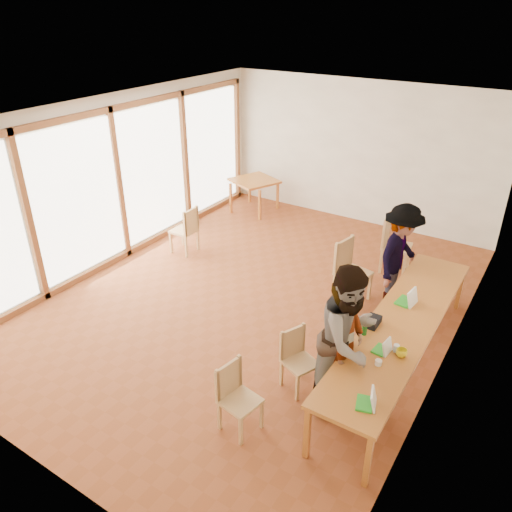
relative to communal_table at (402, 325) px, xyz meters
The scene contains 25 objects.
ground 2.63m from the communal_table, behind, with size 8.00×8.00×0.00m, color brown.
wall_back 5.15m from the communal_table, 119.42° to the left, with size 6.00×0.10×3.00m, color white.
wall_front 4.43m from the communal_table, 125.02° to the right, with size 6.00×0.10×3.00m, color white.
wall_right 1.04m from the communal_table, 40.87° to the left, with size 0.10×8.00×3.00m, color white.
window_wall 5.53m from the communal_table, behind, with size 0.10×8.00×3.00m, color white.
ceiling 3.44m from the communal_table, behind, with size 6.00×8.00×0.04m, color white.
communal_table is the anchor object (origin of this frame).
side_table 5.87m from the communal_table, 141.74° to the left, with size 0.90×0.90×0.75m.
chair_near 2.34m from the communal_table, 122.29° to the right, with size 0.46×0.46×0.45m.
chair_mid 1.42m from the communal_table, 134.98° to the right, with size 0.50×0.50×0.44m.
chair_far 1.83m from the communal_table, 135.00° to the left, with size 0.56×0.56×0.55m.
chair_empty 2.78m from the communal_table, 111.71° to the left, with size 0.53×0.53×0.55m.
chair_spare 4.66m from the communal_table, 165.72° to the left, with size 0.44×0.44×0.49m.
person_near 1.04m from the communal_table, 112.90° to the right, with size 0.62×0.40×1.69m, color gray.
person_mid 1.05m from the communal_table, 110.09° to the right, with size 0.91×0.71×1.88m, color gray.
person_far 1.71m from the communal_table, 109.95° to the left, with size 1.09×0.63×1.69m, color gray.
laptop_near 1.64m from the communal_table, 83.84° to the right, with size 0.25×0.27×0.19m.
laptop_mid 0.72m from the communal_table, 89.71° to the right, with size 0.20×0.23×0.18m.
laptop_far 0.48m from the communal_table, 99.67° to the left, with size 0.26×0.29×0.23m.
yellow_mug 0.72m from the communal_table, 73.38° to the right, with size 0.13×0.13×0.10m, color yellow.
green_bottle 0.64m from the communal_table, 121.46° to the right, with size 0.07×0.07×0.28m, color #176420.
clear_glass 0.65m from the communal_table, 78.90° to the right, with size 0.07×0.07×0.09m, color silver.
condiment_cup 0.97m from the communal_table, 87.98° to the right, with size 0.08×0.08×0.06m, color white.
pink_phone 0.58m from the communal_table, 88.70° to the right, with size 0.05×0.10×0.01m, color #E33795.
black_pouch 0.42m from the communal_table, 138.80° to the right, with size 0.16×0.26×0.09m, color black.
Camera 1 is at (3.76, -5.86, 4.44)m, focal length 35.00 mm.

